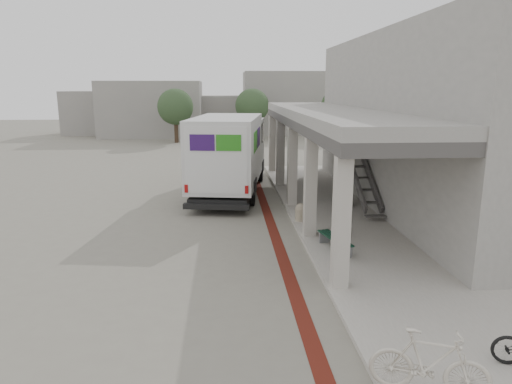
{
  "coord_description": "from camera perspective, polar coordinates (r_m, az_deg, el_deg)",
  "views": [
    {
      "loc": [
        -0.63,
        -13.72,
        4.86
      ],
      "look_at": [
        0.34,
        0.46,
        1.6
      ],
      "focal_mm": 32.0,
      "sensor_mm": 36.0,
      "label": 1
    }
  ],
  "objects": [
    {
      "name": "tree_mid",
      "position": [
        43.83,
        -0.48,
        10.72
      ],
      "size": [
        3.2,
        3.2,
        4.8
      ],
      "color": "#38281C",
      "rests_on": "ground"
    },
    {
      "name": "transit_building",
      "position": [
        19.74,
        18.5,
        8.02
      ],
      "size": [
        7.6,
        17.0,
        7.0
      ],
      "color": "gray",
      "rests_on": "ground"
    },
    {
      "name": "sidewalk",
      "position": [
        15.26,
        14.05,
        -5.82
      ],
      "size": [
        4.4,
        28.0,
        0.12
      ],
      "primitive_type": "cube",
      "color": "#9B968B",
      "rests_on": "ground"
    },
    {
      "name": "bollard_far",
      "position": [
        16.69,
        5.66,
        -2.5
      ],
      "size": [
        0.43,
        0.43,
        0.64
      ],
      "color": "gray",
      "rests_on": "sidewalk"
    },
    {
      "name": "ground",
      "position": [
        14.57,
        -1.21,
        -6.57
      ],
      "size": [
        120.0,
        120.0,
        0.0
      ],
      "primitive_type": "plane",
      "color": "slate",
      "rests_on": "ground"
    },
    {
      "name": "utility_cabinet",
      "position": [
        19.06,
        11.19,
        -0.37
      ],
      "size": [
        0.43,
        0.55,
        0.89
      ],
      "primitive_type": "cube",
      "rotation": [
        0.0,
        0.0,
        -0.05
      ],
      "color": "gray",
      "rests_on": "sidewalk"
    },
    {
      "name": "tree_left",
      "position": [
        41.98,
        -10.05,
        10.43
      ],
      "size": [
        3.2,
        3.2,
        4.8
      ],
      "color": "#38281C",
      "rests_on": "ground"
    },
    {
      "name": "bollard_near",
      "position": [
        15.29,
        10.26,
        -4.17
      ],
      "size": [
        0.41,
        0.41,
        0.61
      ],
      "color": "gray",
      "rests_on": "sidewalk"
    },
    {
      "name": "distant_backdrop",
      "position": [
        49.7,
        -6.57,
        10.34
      ],
      "size": [
        28.0,
        10.0,
        6.5
      ],
      "color": "gray",
      "rests_on": "ground"
    },
    {
      "name": "bike_lane_stripe",
      "position": [
        16.53,
        1.93,
        -4.17
      ],
      "size": [
        0.35,
        40.0,
        0.01
      ],
      "primitive_type": "cube",
      "color": "#541910",
      "rests_on": "ground"
    },
    {
      "name": "tree_right",
      "position": [
        44.06,
        10.23,
        10.53
      ],
      "size": [
        3.2,
        3.2,
        4.8
      ],
      "color": "#38281C",
      "rests_on": "ground"
    },
    {
      "name": "bench",
      "position": [
        13.86,
        9.85,
        -6.05
      ],
      "size": [
        0.75,
        1.7,
        0.39
      ],
      "rotation": [
        0.0,
        0.0,
        0.24
      ],
      "color": "slate",
      "rests_on": "sidewalk"
    },
    {
      "name": "bicycle_cream",
      "position": [
        8.05,
        20.88,
        -19.36
      ],
      "size": [
        1.89,
        1.14,
        1.1
      ],
      "primitive_type": "imported",
      "rotation": [
        0.0,
        0.0,
        1.2
      ],
      "color": "beige",
      "rests_on": "sidewalk"
    },
    {
      "name": "fedex_truck",
      "position": [
        21.26,
        -3.26,
        4.98
      ],
      "size": [
        3.81,
        8.79,
        3.63
      ],
      "rotation": [
        0.0,
        0.0,
        -0.15
      ],
      "color": "black",
      "rests_on": "ground"
    }
  ]
}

